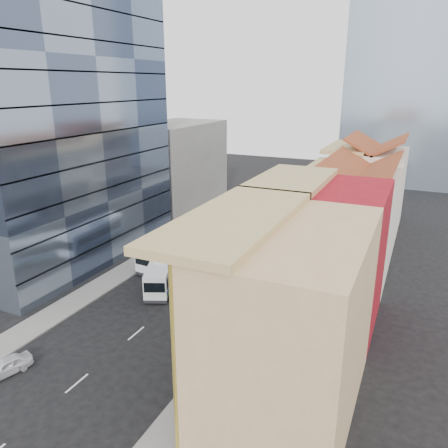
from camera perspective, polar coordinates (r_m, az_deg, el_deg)
The scene contains 14 objects.
ground at distance 33.40m, azimuth -19.87°, elevation -19.93°, with size 200.00×200.00×0.00m, color black.
sidewalk_right at distance 46.04m, azimuth 7.80°, elevation -7.78°, with size 3.00×90.00×0.15m, color slate.
sidewalk_left at distance 52.89m, azimuth -10.13°, elevation -4.40°, with size 3.00×90.00×0.15m, color slate.
shophouse_tan at distance 27.48m, azimuth 8.88°, elevation -12.76°, with size 8.00×14.00×12.00m, color tan.
shophouse_red at distance 38.07m, azimuth 13.89°, elevation -4.07°, with size 8.00×10.00×12.00m, color maroon.
shophouse_cream_near at distance 47.25m, azimuth 16.06°, elevation -1.20°, with size 8.00×9.00×10.00m, color silver.
shophouse_cream_mid at distance 55.80m, azimuth 17.53°, elevation 1.57°, with size 8.00×9.00×10.00m, color silver.
shophouse_cream_far at distance 65.81m, azimuth 18.81°, elevation 4.32°, with size 8.00×12.00×11.00m, color silver.
office_tower at distance 52.46m, azimuth -20.79°, elevation 11.42°, with size 12.00×26.00×30.00m, color #3A455C.
office_block_far at distance 71.06m, azimuth -6.35°, elevation 7.36°, with size 10.00×18.00×14.00m, color gray.
bus_left_near at distance 45.83m, azimuth -8.05°, elevation -5.87°, with size 2.29×9.76×3.13m, color silver, non-canonical shape.
bus_left_far at distance 51.05m, azimuth -6.70°, elevation -3.08°, with size 2.51×10.72×3.44m, color white, non-canonical shape.
bus_right at distance 43.35m, azimuth 2.75°, elevation -7.04°, with size 2.39×10.20×3.27m, color white, non-canonical shape.
sedan_left at distance 36.37m, azimuth -26.62°, elevation -16.28°, with size 1.46×3.63×1.23m, color silver.
Camera 1 is at (19.92, -17.93, 19.94)m, focal length 35.00 mm.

